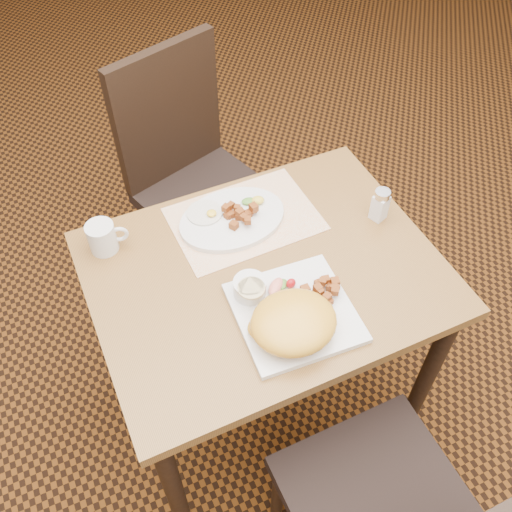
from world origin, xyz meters
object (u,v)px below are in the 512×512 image
object	(u,v)px
table	(265,295)
plate_oval	(232,219)
plate_square	(294,313)
salt_shaker	(380,204)
coffee_mug	(103,237)
chair_far	(192,170)

from	to	relation	value
table	plate_oval	world-z (taller)	plate_oval
plate_square	salt_shaker	size ratio (longest dim) A/B	2.80
table	coffee_mug	bearing A→B (deg)	145.37
table	chair_far	distance (m)	0.69
coffee_mug	table	bearing A→B (deg)	-34.63
coffee_mug	plate_oval	bearing A→B (deg)	-8.49
plate_square	coffee_mug	world-z (taller)	coffee_mug
table	salt_shaker	xyz separation A→B (m)	(0.37, 0.04, 0.16)
plate_oval	salt_shaker	size ratio (longest dim) A/B	3.05
plate_square	plate_oval	distance (m)	0.35
plate_square	salt_shaker	xyz separation A→B (m)	(0.36, 0.20, 0.04)
chair_far	plate_oval	xyz separation A→B (m)	(-0.04, -0.49, 0.22)
plate_square	salt_shaker	distance (m)	0.42
chair_far	coffee_mug	world-z (taller)	chair_far
plate_square	coffee_mug	distance (m)	0.54
plate_oval	coffee_mug	bearing A→B (deg)	171.51
chair_far	plate_square	world-z (taller)	chair_far
chair_far	salt_shaker	xyz separation A→B (m)	(0.34, -0.64, 0.26)
plate_oval	coffee_mug	size ratio (longest dim) A/B	2.83
table	chair_far	size ratio (longest dim) A/B	0.93
table	coffee_mug	xyz separation A→B (m)	(-0.36, 0.25, 0.15)
plate_square	salt_shaker	bearing A→B (deg)	28.39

